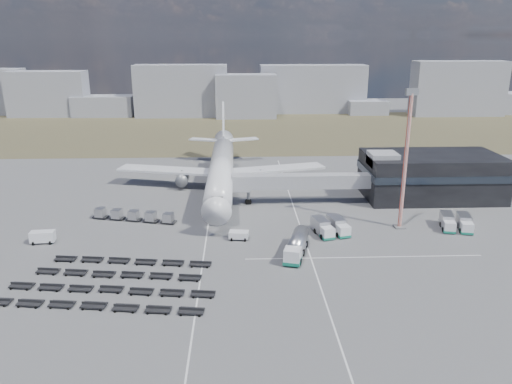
{
  "coord_description": "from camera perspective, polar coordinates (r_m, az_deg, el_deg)",
  "views": [
    {
      "loc": [
        3.88,
        -83.82,
        35.66
      ],
      "look_at": [
        7.75,
        16.5,
        4.0
      ],
      "focal_mm": 35.0,
      "sensor_mm": 36.0,
      "label": 1
    }
  ],
  "objects": [
    {
      "name": "utility_van",
      "position": [
        97.33,
        -23.2,
        -4.78
      ],
      "size": [
        4.3,
        2.18,
        2.24
      ],
      "primitive_type": "cube",
      "rotation": [
        0.0,
        0.0,
        0.07
      ],
      "color": "white",
      "rests_on": "ground"
    },
    {
      "name": "grass_strip",
      "position": [
        197.11,
        -3.33,
        7.05
      ],
      "size": [
        420.0,
        90.0,
        0.01
      ],
      "primitive_type": "cube",
      "color": "#463E2A",
      "rests_on": "ground"
    },
    {
      "name": "service_trucks_far",
      "position": [
        103.1,
        21.89,
        -3.23
      ],
      "size": [
        6.55,
        7.34,
        2.55
      ],
      "rotation": [
        0.0,
        0.0,
        -0.22
      ],
      "color": "white",
      "rests_on": "ground"
    },
    {
      "name": "uld_row",
      "position": [
        102.9,
        -13.8,
        -2.62
      ],
      "size": [
        17.51,
        5.98,
        1.93
      ],
      "rotation": [
        0.0,
        0.0,
        -0.24
      ],
      "color": "black",
      "rests_on": "ground"
    },
    {
      "name": "catering_truck",
      "position": [
        124.47,
        -1.65,
        1.57
      ],
      "size": [
        4.2,
        6.85,
        2.93
      ],
      "rotation": [
        0.0,
        0.0,
        0.26
      ],
      "color": "white",
      "rests_on": "ground"
    },
    {
      "name": "terminal",
      "position": [
        120.29,
        19.29,
        1.86
      ],
      "size": [
        30.4,
        16.4,
        11.0
      ],
      "color": "black",
      "rests_on": "ground"
    },
    {
      "name": "ground",
      "position": [
        91.17,
        -4.49,
        -5.58
      ],
      "size": [
        420.0,
        420.0,
        0.0
      ],
      "primitive_type": "plane",
      "color": "#565659",
      "rests_on": "ground"
    },
    {
      "name": "floodlight_mast",
      "position": [
        97.02,
        16.72,
        3.45
      ],
      "size": [
        2.54,
        2.05,
        26.61
      ],
      "rotation": [
        0.0,
        0.0,
        0.24
      ],
      "color": "red",
      "rests_on": "ground"
    },
    {
      "name": "airliner",
      "position": [
        120.16,
        -3.99,
        2.82
      ],
      "size": [
        51.59,
        64.53,
        17.62
      ],
      "color": "white",
      "rests_on": "ground"
    },
    {
      "name": "jet_bridge",
      "position": [
        109.31,
        4.2,
        1.2
      ],
      "size": [
        30.3,
        3.8,
        7.05
      ],
      "color": "#939399",
      "rests_on": "ground"
    },
    {
      "name": "fuel_tanker",
      "position": [
        85.01,
        4.67,
        -6.08
      ],
      "size": [
        5.6,
        11.07,
        3.47
      ],
      "rotation": [
        0.0,
        0.0,
        -0.28
      ],
      "color": "white",
      "rests_on": "ground"
    },
    {
      "name": "pushback_tug",
      "position": [
        91.24,
        -1.97,
        -4.98
      ],
      "size": [
        3.74,
        2.41,
        1.56
      ],
      "primitive_type": "cube",
      "rotation": [
        0.0,
        0.0,
        -0.13
      ],
      "color": "white",
      "rests_on": "ground"
    },
    {
      "name": "baggage_dollies",
      "position": [
        78.75,
        -16.16,
        -9.84
      ],
      "size": [
        32.27,
        19.59,
        0.82
      ],
      "rotation": [
        0.0,
        0.0,
        -0.13
      ],
      "color": "black",
      "rests_on": "ground"
    },
    {
      "name": "skyline",
      "position": [
        235.04,
        -4.23,
        11.15
      ],
      "size": [
        307.31,
        27.0,
        24.54
      ],
      "color": "#9395A1",
      "rests_on": "ground"
    },
    {
      "name": "service_trucks_near",
      "position": [
        94.5,
        8.5,
        -3.94
      ],
      "size": [
        6.9,
        7.68,
        2.63
      ],
      "rotation": [
        0.0,
        0.0,
        0.25
      ],
      "color": "white",
      "rests_on": "ground"
    },
    {
      "name": "lane_markings",
      "position": [
        94.04,
        1.55,
        -4.78
      ],
      "size": [
        47.12,
        110.0,
        0.01
      ],
      "color": "silver",
      "rests_on": "ground"
    }
  ]
}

